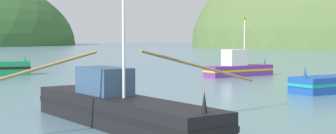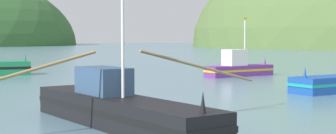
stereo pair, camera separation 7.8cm
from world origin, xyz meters
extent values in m
cube|color=#6B2D84|center=(6.31, 36.71, 0.49)|extent=(7.14, 4.13, 0.99)
cube|color=gold|center=(6.31, 36.71, 0.54)|extent=(7.21, 4.18, 0.18)
cone|color=#6B2D84|center=(9.31, 37.91, 1.34)|extent=(0.26, 0.26, 0.70)
cube|color=silver|center=(5.74, 36.48, 1.72)|extent=(2.29, 2.05, 1.46)
cylinder|color=silver|center=(6.90, 36.94, 3.06)|extent=(0.12, 0.12, 4.14)
cube|color=gold|center=(6.90, 36.94, 5.25)|extent=(0.35, 0.16, 0.20)
cube|color=black|center=(-7.61, 12.97, 0.60)|extent=(6.34, 11.35, 1.20)
cube|color=black|center=(-7.61, 12.97, 0.66)|extent=(6.40, 11.46, 0.22)
cone|color=black|center=(-5.55, 8.11, 1.55)|extent=(0.26, 0.26, 0.70)
cube|color=#334C6B|center=(-8.09, 14.11, 1.76)|extent=(2.32, 2.93, 1.12)
cylinder|color=silver|center=(-7.47, 12.65, 4.31)|extent=(0.12, 0.12, 6.23)
cylinder|color=#997F4C|center=(-3.78, 14.59, 2.26)|extent=(5.85, 2.57, 1.63)
cylinder|color=#997F4C|center=(-11.43, 11.35, 2.26)|extent=(5.85, 2.57, 1.63)
cone|color=#197A47|center=(-12.90, 42.90, 1.64)|extent=(0.23, 0.23, 0.70)
cone|color=#19479E|center=(5.06, 21.83, 1.40)|extent=(0.26, 0.26, 0.70)
camera|label=1|loc=(-10.07, -6.96, 3.58)|focal=54.29mm
camera|label=2|loc=(-9.99, -6.98, 3.58)|focal=54.29mm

